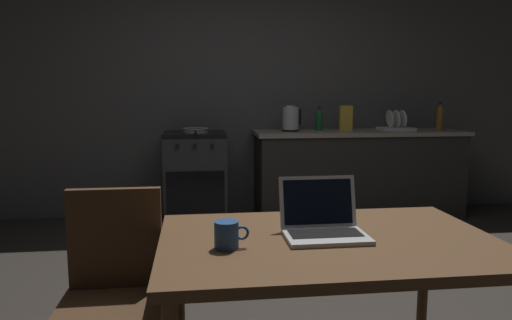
{
  "coord_description": "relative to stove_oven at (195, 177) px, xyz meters",
  "views": [
    {
      "loc": [
        -0.5,
        -2.67,
        1.28
      ],
      "look_at": [
        -0.05,
        0.81,
        0.78
      ],
      "focal_mm": 33.48,
      "sensor_mm": 36.0,
      "label": 1
    }
  ],
  "objects": [
    {
      "name": "ground_plane",
      "position": [
        0.5,
        -2.04,
        -0.45
      ],
      "size": [
        12.0,
        12.0,
        0.0
      ],
      "primitive_type": "plane",
      "color": "#2D2823"
    },
    {
      "name": "back_wall",
      "position": [
        0.8,
        0.35,
        0.93
      ],
      "size": [
        6.4,
        0.1,
        2.75
      ],
      "primitive_type": "cube",
      "color": "#484748",
      "rests_on": "ground_plane"
    },
    {
      "name": "kitchen_counter",
      "position": [
        1.68,
        0.0,
        0.0
      ],
      "size": [
        2.16,
        0.64,
        0.89
      ],
      "color": "#282623",
      "rests_on": "ground_plane"
    },
    {
      "name": "stove_oven",
      "position": [
        0.0,
        0.0,
        0.0
      ],
      "size": [
        0.6,
        0.62,
        0.89
      ],
      "color": "#2D2D30",
      "rests_on": "ground_plane"
    },
    {
      "name": "dining_table",
      "position": [
        0.52,
        -2.95,
        0.2
      ],
      "size": [
        1.32,
        0.87,
        0.72
      ],
      "color": "brown",
      "rests_on": "ground_plane"
    },
    {
      "name": "chair",
      "position": [
        -0.33,
        -2.84,
        0.07
      ],
      "size": [
        0.4,
        0.4,
        0.89
      ],
      "rotation": [
        0.0,
        0.0,
        0.1
      ],
      "color": "#4C331E",
      "rests_on": "ground_plane"
    },
    {
      "name": "laptop",
      "position": [
        0.51,
        -2.92,
        0.31
      ],
      "size": [
        0.32,
        0.28,
        0.22
      ],
      "rotation": [
        0.0,
        0.0,
        0.25
      ],
      "color": "silver",
      "rests_on": "dining_table"
    },
    {
      "name": "electric_kettle",
      "position": [
        0.96,
        0.0,
        0.57
      ],
      "size": [
        0.19,
        0.17,
        0.26
      ],
      "color": "black",
      "rests_on": "kitchen_counter"
    },
    {
      "name": "bottle",
      "position": [
        2.52,
        -0.05,
        0.59
      ],
      "size": [
        0.07,
        0.07,
        0.29
      ],
      "color": "#8C601E",
      "rests_on": "kitchen_counter"
    },
    {
      "name": "frying_pan",
      "position": [
        0.01,
        -0.03,
        0.47
      ],
      "size": [
        0.27,
        0.44,
        0.05
      ],
      "color": "gray",
      "rests_on": "stove_oven"
    },
    {
      "name": "coffee_mug",
      "position": [
        0.11,
        -3.02,
        0.32
      ],
      "size": [
        0.13,
        0.09,
        0.1
      ],
      "color": "#264C8C",
      "rests_on": "dining_table"
    },
    {
      "name": "cereal_box",
      "position": [
        1.54,
        0.02,
        0.58
      ],
      "size": [
        0.13,
        0.05,
        0.26
      ],
      "color": "gold",
      "rests_on": "kitchen_counter"
    },
    {
      "name": "dish_rack",
      "position": [
        2.07,
        0.0,
        0.49
      ],
      "size": [
        0.34,
        0.26,
        0.21
      ],
      "color": "silver",
      "rests_on": "kitchen_counter"
    },
    {
      "name": "bottle_b",
      "position": [
        1.28,
        0.08,
        0.56
      ],
      "size": [
        0.07,
        0.07,
        0.24
      ],
      "color": "#19592D",
      "rests_on": "kitchen_counter"
    }
  ]
}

